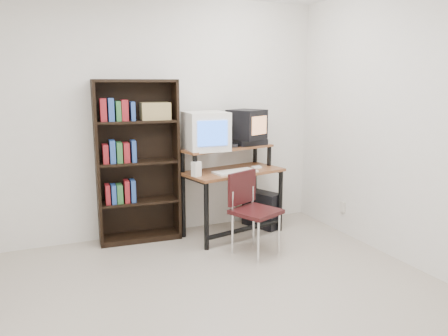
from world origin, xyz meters
name	(u,v)px	position (x,y,z in m)	size (l,w,h in m)	color
floor	(220,318)	(0.00, 0.00, -0.01)	(4.00, 4.00, 0.01)	#B8AB99
back_wall	(149,118)	(0.00, 2.00, 1.30)	(4.00, 0.01, 2.60)	white
right_wall	(436,129)	(2.00, 0.00, 1.30)	(0.01, 4.00, 2.60)	white
computer_desk	(232,175)	(0.82, 1.62, 0.67)	(1.18, 0.76, 0.98)	brown
crt_monitor	(206,131)	(0.53, 1.65, 1.17)	(0.44, 0.45, 0.41)	white
vcr	(249,142)	(1.09, 1.76, 1.01)	(0.36, 0.26, 0.08)	black
crt_tv	(247,124)	(1.07, 1.76, 1.22)	(0.47, 0.46, 0.33)	black
cd_spindle	(233,146)	(0.86, 1.67, 0.99)	(0.12, 0.12, 0.05)	#26262B
keyboard	(235,172)	(0.79, 1.47, 0.74)	(0.47, 0.21, 0.04)	white
mousepad	(258,169)	(1.13, 1.60, 0.72)	(0.22, 0.18, 0.01)	black
mouse	(257,167)	(1.12, 1.60, 0.74)	(0.10, 0.06, 0.03)	white
desk_speaker	(196,170)	(0.35, 1.46, 0.80)	(0.08, 0.07, 0.17)	white
pc_tower	(262,209)	(1.25, 1.70, 0.21)	(0.20, 0.45, 0.42)	black
school_chair	(251,204)	(0.77, 1.04, 0.50)	(0.54, 0.54, 0.81)	black
bookshelf	(137,159)	(-0.18, 1.86, 0.88)	(0.87, 0.34, 1.72)	black
wall_outlet	(343,207)	(1.99, 1.15, 0.30)	(0.02, 0.08, 0.12)	beige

